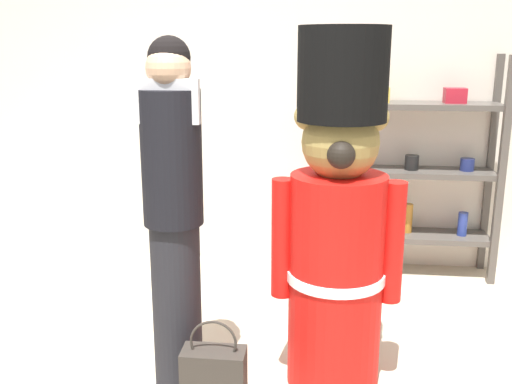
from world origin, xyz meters
TOP-DOWN VIEW (x-y plane):
  - back_wall at (0.00, 2.20)m, footprint 6.40×0.12m
  - merchandise_shelf at (0.97, 1.98)m, footprint 1.22×0.35m
  - teddy_bear_guard at (0.41, 0.44)m, footprint 0.64×0.48m
  - person_shopper at (-0.37, 0.34)m, footprint 0.30×0.28m
  - shopping_bag at (-0.14, 0.10)m, footprint 0.29×0.15m

SIDE VIEW (x-z plane):
  - shopping_bag at x=-0.14m, z-range -0.07..0.41m
  - merchandise_shelf at x=0.97m, z-range -0.01..1.60m
  - teddy_bear_guard at x=0.41m, z-range -0.04..1.72m
  - person_shopper at x=-0.37m, z-range 0.06..1.78m
  - back_wall at x=0.00m, z-range 0.00..2.60m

